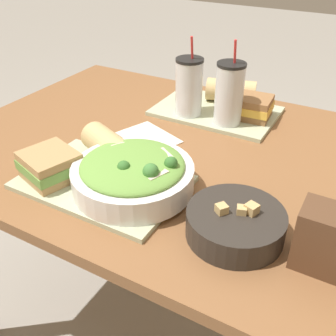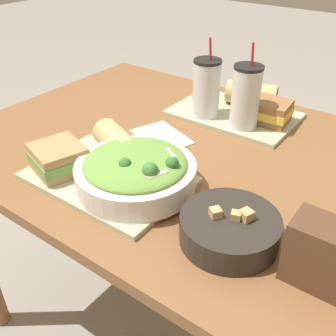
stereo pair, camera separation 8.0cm
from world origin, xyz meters
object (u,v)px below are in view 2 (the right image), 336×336
drink_cup_dark (206,90)px  napkin_folded (161,137)px  chip_bag (324,255)px  sandwich_near (58,158)px  sandwich_far (269,111)px  drink_cup_red (245,99)px  baguette_far (252,94)px  salad_bowl (136,171)px  soup_bowl (230,228)px  baguette_near (119,144)px

drink_cup_dark → napkin_folded: bearing=-101.1°
chip_bag → napkin_folded: bearing=153.8°
sandwich_near → napkin_folded: (0.08, 0.29, -0.04)m
napkin_folded → sandwich_far: bearing=49.7°
drink_cup_dark → drink_cup_red: bearing=0.0°
baguette_far → chip_bag: (0.41, -0.58, 0.01)m
sandwich_near → drink_cup_red: (0.25, 0.47, 0.05)m
salad_bowl → drink_cup_dark: bearing=99.8°
napkin_folded → baguette_far: bearing=70.8°
sandwich_far → soup_bowl: bearing=-78.5°
drink_cup_red → baguette_far: bearing=107.3°
sandwich_near → napkin_folded: 0.31m
soup_bowl → drink_cup_dark: bearing=126.4°
soup_bowl → drink_cup_dark: size_ratio=0.81×
sandwich_far → napkin_folded: (-0.21, -0.25, -0.04)m
soup_bowl → sandwich_far: (-0.14, 0.50, 0.01)m
baguette_near → napkin_folded: bearing=19.6°
soup_bowl → sandwich_far: size_ratio=1.53×
soup_bowl → napkin_folded: soup_bowl is taller
sandwich_far → baguette_near: bearing=-122.7°
sandwich_near → napkin_folded: bearing=91.1°
soup_bowl → baguette_near: size_ratio=1.07×
salad_bowl → sandwich_far: bearing=77.8°
sandwich_far → drink_cup_red: 0.10m
napkin_folded → drink_cup_dark: bearing=78.9°
sandwich_near → baguette_far: bearing=89.4°
baguette_far → drink_cup_red: bearing=-177.8°
sandwich_far → drink_cup_dark: (-0.18, -0.07, 0.05)m
baguette_near → drink_cup_red: size_ratio=0.74×
baguette_near → baguette_far: 0.51m
salad_bowl → drink_cup_dark: drink_cup_dark is taller
baguette_far → salad_bowl: bearing=163.9°
salad_bowl → chip_bag: bearing=-3.0°
salad_bowl → baguette_far: 0.56m
sandwich_near → salad_bowl: bearing=34.2°
soup_bowl → sandwich_near: 0.44m
sandwich_near → sandwich_far: (0.29, 0.54, 0.00)m
baguette_far → baguette_near: bearing=150.6°
soup_bowl → drink_cup_red: drink_cup_red is taller
sandwich_near → drink_cup_dark: bearing=93.0°
sandwich_near → baguette_near: size_ratio=0.84×
sandwich_far → chip_bag: 0.59m
sandwich_near → baguette_far: 0.65m
salad_bowl → soup_bowl: (0.25, -0.02, -0.02)m
baguette_near → sandwich_far: bearing=-5.0°
sandwich_near → baguette_near: (0.07, 0.13, 0.00)m
salad_bowl → baguette_near: 0.14m
baguette_near → drink_cup_dark: drink_cup_dark is taller
chip_bag → napkin_folded: (-0.53, 0.26, -0.06)m
baguette_near → drink_cup_red: drink_cup_red is taller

